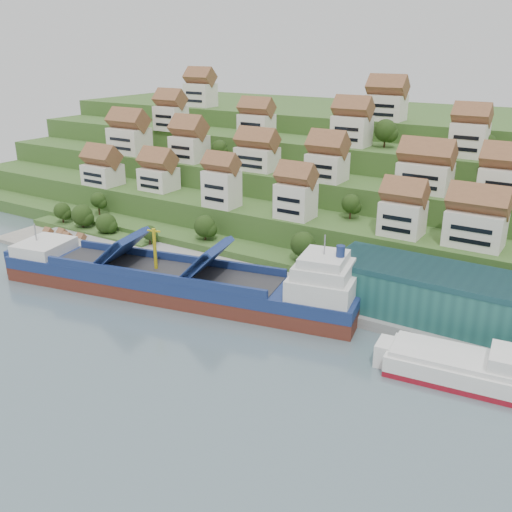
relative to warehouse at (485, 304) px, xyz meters
The scene contains 11 objects.
ground 55.18m from the warehouse, 161.90° to the right, with size 300.00×300.00×0.00m, color slate.
quay 32.64m from the warehouse, behind, with size 180.00×14.00×2.20m, color gray.
pebble_beach 110.32m from the warehouse, behind, with size 45.00×20.00×1.00m, color gray.
hillside 101.03m from the warehouse, 121.00° to the left, with size 260.00×128.00×31.00m.
hillside_village 67.18m from the warehouse, 141.78° to the left, with size 161.23×62.38×28.52m.
hillside_trees 67.13m from the warehouse, 158.94° to the left, with size 141.13×62.69×30.62m.
warehouse is the anchor object (origin of this frame).
flagpole 34.60m from the warehouse, 168.33° to the right, with size 1.28×0.16×8.00m.
beach_huts 112.29m from the warehouse, behind, with size 14.40×3.70×2.20m.
cargo_ship 63.01m from the warehouse, 164.89° to the right, with size 84.90×28.87×18.70m.
second_ship 18.00m from the warehouse, 83.47° to the right, with size 27.32×12.56×7.66m.
Camera 1 is at (67.75, -89.72, 53.99)m, focal length 40.00 mm.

